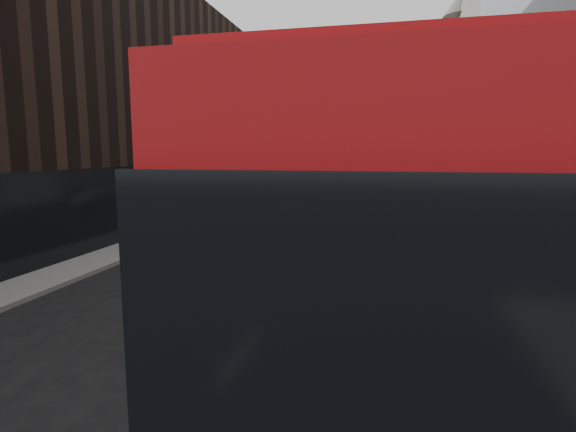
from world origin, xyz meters
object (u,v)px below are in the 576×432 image
Objects in this scene: car_b at (368,207)px; car_c at (406,204)px; street_lamp at (176,154)px; car_a at (350,238)px; grey_bus at (392,179)px; red_bus at (417,257)px.

car_c is at bearing 42.69° from car_b.
street_lamp is 1.89× the size of car_a.
red_bus is at bearing -84.86° from grey_bus.
grey_bus is 10.68m from car_c.
street_lamp is 0.60× the size of red_bus.
red_bus reaches higher than grey_bus.
car_a is at bearing -104.77° from car_c.
car_a is (-1.76, -24.29, -1.12)m from grey_bus.
grey_bus is at bearing 90.79° from red_bus.
street_lamp is 13.19m from car_b.
red_bus reaches higher than car_a.
street_lamp reaches higher than red_bus.
car_c is at bearing 88.84° from red_bus.
car_c is at bearing 39.52° from street_lamp.
grey_bus is at bearing 88.49° from car_a.
street_lamp is at bearing -139.67° from car_b.
grey_bus is at bearing 84.30° from car_b.
car_c is at bearing -80.19° from grey_bus.
car_b is (9.87, 8.00, -3.53)m from street_lamp.
car_b is (-1.57, -12.79, -1.10)m from grey_bus.
red_bus is (11.72, -15.12, -1.57)m from street_lamp.
car_c is (12.39, 10.22, -3.56)m from street_lamp.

